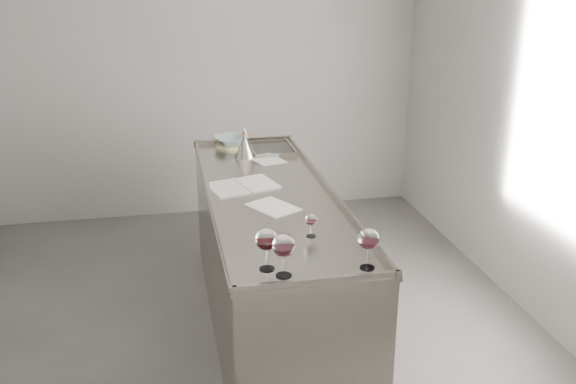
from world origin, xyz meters
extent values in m
cube|color=#4F4C4A|center=(0.00, 0.00, -0.01)|extent=(4.50, 5.00, 0.02)
cube|color=#999794|center=(0.00, 2.51, 1.40)|extent=(4.50, 0.02, 2.80)
cube|color=#999794|center=(2.26, 0.00, 1.40)|extent=(0.02, 5.00, 2.80)
cube|color=gray|center=(0.50, 0.30, 0.46)|extent=(0.75, 2.40, 0.92)
cube|color=gray|center=(0.50, 0.30, 0.93)|extent=(0.77, 2.42, 0.02)
cube|color=gray|center=(0.50, -0.89, 0.96)|extent=(0.77, 0.02, 0.03)
cube|color=gray|center=(0.50, 1.49, 0.96)|extent=(0.77, 0.02, 0.03)
cube|color=gray|center=(0.14, 0.30, 0.96)|extent=(0.02, 2.42, 0.03)
cube|color=gray|center=(0.86, 0.30, 0.96)|extent=(0.02, 2.42, 0.03)
cube|color=#595654|center=(0.68, 1.22, 0.94)|extent=(0.30, 0.38, 0.01)
cylinder|color=white|center=(0.31, -0.70, 0.94)|extent=(0.07, 0.07, 0.00)
cylinder|color=white|center=(0.31, -0.70, 0.99)|extent=(0.01, 0.01, 0.10)
ellipsoid|color=white|center=(0.31, -0.70, 1.09)|extent=(0.10, 0.10, 0.11)
cylinder|color=#34070B|center=(0.31, -0.70, 1.07)|extent=(0.07, 0.07, 0.02)
cylinder|color=white|center=(0.37, -0.78, 0.94)|extent=(0.07, 0.07, 0.00)
cylinder|color=white|center=(0.37, -0.78, 0.99)|extent=(0.01, 0.01, 0.10)
ellipsoid|color=white|center=(0.37, -0.78, 1.09)|extent=(0.10, 0.10, 0.11)
cylinder|color=#340711|center=(0.37, -0.78, 1.07)|extent=(0.07, 0.07, 0.02)
cylinder|color=white|center=(0.76, -0.78, 0.94)|extent=(0.07, 0.07, 0.00)
cylinder|color=white|center=(0.76, -0.78, 0.99)|extent=(0.01, 0.01, 0.10)
ellipsoid|color=white|center=(0.76, -0.78, 1.08)|extent=(0.10, 0.10, 0.11)
cylinder|color=#370713|center=(0.76, -0.78, 1.06)|extent=(0.07, 0.07, 0.02)
cylinder|color=white|center=(0.59, -0.38, 0.94)|extent=(0.05, 0.05, 0.00)
cylinder|color=white|center=(0.59, -0.38, 0.97)|extent=(0.01, 0.01, 0.06)
ellipsoid|color=white|center=(0.59, -0.38, 1.03)|extent=(0.06, 0.06, 0.06)
cylinder|color=#3C0811|center=(0.59, -0.38, 1.02)|extent=(0.04, 0.04, 0.01)
cube|color=white|center=(0.25, 0.43, 0.95)|extent=(0.27, 0.33, 0.01)
cube|color=white|center=(0.45, 0.49, 0.95)|extent=(0.27, 0.33, 0.01)
cylinder|color=white|center=(0.35, 0.46, 0.95)|extent=(0.09, 0.28, 0.01)
cube|color=silver|center=(0.48, 0.07, 0.94)|extent=(0.32, 0.35, 0.00)
cube|color=silver|center=(0.60, 0.99, 0.94)|extent=(0.27, 0.32, 0.00)
cylinder|color=beige|center=(0.39, 1.38, 0.95)|extent=(0.26, 0.26, 0.02)
imported|color=gray|center=(0.39, 1.38, 0.99)|extent=(0.31, 0.31, 0.06)
cone|color=#AAA097|center=(0.45, 1.08, 1.01)|extent=(0.15, 0.15, 0.13)
cylinder|color=#AAA097|center=(0.45, 1.08, 1.09)|extent=(0.03, 0.03, 0.03)
cylinder|color=#A8622E|center=(0.45, 1.08, 1.11)|extent=(0.04, 0.04, 0.02)
cone|color=#AAA097|center=(0.45, 1.08, 1.14)|extent=(0.03, 0.03, 0.04)
camera|label=1|loc=(-0.12, -3.30, 2.27)|focal=40.00mm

